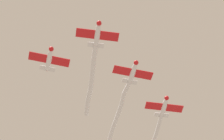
{
  "coord_description": "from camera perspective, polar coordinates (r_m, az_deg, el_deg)",
  "views": [
    {
      "loc": [
        16.92,
        -39.86,
        4.76
      ],
      "look_at": [
        4.54,
        1.57,
        61.91
      ],
      "focal_mm": 67.9,
      "sensor_mm": 36.0,
      "label": 1
    }
  ],
  "objects": [
    {
      "name": "smoke_trail_lead",
      "position": [
        73.92,
        -2.9,
        -1.95
      ],
      "size": [
        7.48,
        15.29,
        2.21
      ],
      "color": "white"
    },
    {
      "name": "airplane_right_wing",
      "position": [
        71.48,
        -8.45,
        1.46
      ],
      "size": [
        6.71,
        5.34,
        1.73
      ],
      "rotation": [
        0.0,
        0.0,
        5.25
      ],
      "color": "white"
    },
    {
      "name": "airplane_lead",
      "position": [
        67.68,
        -1.98,
        4.79
      ],
      "size": [
        6.89,
        5.35,
        1.73
      ],
      "rotation": [
        0.0,
        0.0,
        5.14
      ],
      "color": "white"
    },
    {
      "name": "airplane_left_wing",
      "position": [
        72.08,
        2.81,
        -0.33
      ],
      "size": [
        6.73,
        5.32,
        1.73
      ],
      "rotation": [
        0.0,
        0.0,
        5.24
      ],
      "color": "white"
    },
    {
      "name": "airplane_slot",
      "position": [
        77.2,
        7.01,
        -4.94
      ],
      "size": [
        6.88,
        5.34,
        1.73
      ],
      "rotation": [
        0.0,
        0.0,
        5.15
      ],
      "color": "white"
    },
    {
      "name": "smoke_trail_left_wing",
      "position": [
        81.33,
        0.02,
        -8.01
      ],
      "size": [
        13.09,
        20.95,
        1.5
      ],
      "color": "white"
    }
  ]
}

